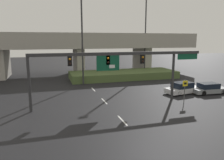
# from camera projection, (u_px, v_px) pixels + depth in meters

# --- Properties ---
(ground_plane) EXTENTS (160.00, 160.00, 0.00)m
(ground_plane) POSITION_uv_depth(u_px,v_px,m) (152.00, 152.00, 13.50)
(ground_plane) COLOR black
(lane_markings) EXTENTS (0.14, 20.88, 0.01)m
(lane_markings) POSITION_uv_depth(u_px,v_px,m) (98.00, 95.00, 27.40)
(lane_markings) COLOR silver
(lane_markings) RESTS_ON ground
(signal_gantry) EXTENTS (18.61, 0.44, 5.56)m
(signal_gantry) POSITION_uv_depth(u_px,v_px,m) (118.00, 61.00, 22.56)
(signal_gantry) COLOR #2D2D30
(signal_gantry) RESTS_ON ground
(speed_limit_sign) EXTENTS (0.60, 0.11, 2.54)m
(speed_limit_sign) POSITION_uv_depth(u_px,v_px,m) (185.00, 88.00, 23.48)
(speed_limit_sign) COLOR #4C4C4C
(speed_limit_sign) RESTS_ON ground
(highway_light_pole_near) EXTENTS (0.70, 0.36, 16.08)m
(highway_light_pole_near) POSITION_uv_depth(u_px,v_px,m) (82.00, 28.00, 31.99)
(highway_light_pole_near) COLOR #2D2D30
(highway_light_pole_near) RESTS_ON ground
(highway_light_pole_far) EXTENTS (0.70, 0.36, 17.77)m
(highway_light_pole_far) POSITION_uv_depth(u_px,v_px,m) (146.00, 26.00, 41.78)
(highway_light_pole_far) COLOR #2D2D30
(highway_light_pole_far) RESTS_ON ground
(overpass_bridge) EXTENTS (47.79, 8.54, 8.01)m
(overpass_bridge) POSITION_uv_depth(u_px,v_px,m) (78.00, 46.00, 42.52)
(overpass_bridge) COLOR #A39E93
(overpass_bridge) RESTS_ON ground
(grass_embankment) EXTENTS (18.88, 6.56, 1.22)m
(grass_embankment) POSITION_uv_depth(u_px,v_px,m) (123.00, 75.00, 39.06)
(grass_embankment) COLOR #4C6033
(grass_embankment) RESTS_ON ground
(parked_sedan_near_right) EXTENTS (4.98, 2.61, 1.47)m
(parked_sedan_near_right) POSITION_uv_depth(u_px,v_px,m) (183.00, 88.00, 27.94)
(parked_sedan_near_right) COLOR silver
(parked_sedan_near_right) RESTS_ON ground
(parked_sedan_mid_right) EXTENTS (4.65, 1.93, 1.37)m
(parked_sedan_mid_right) POSITION_uv_depth(u_px,v_px,m) (209.00, 89.00, 27.89)
(parked_sedan_mid_right) COLOR gray
(parked_sedan_mid_right) RESTS_ON ground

